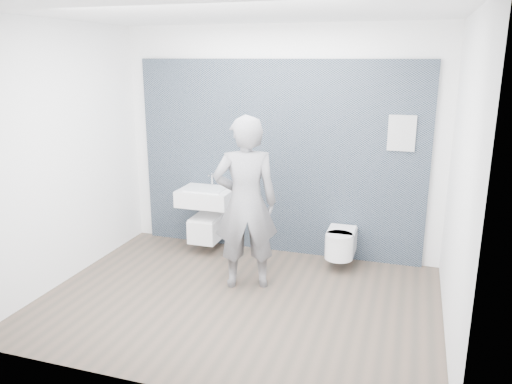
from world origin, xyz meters
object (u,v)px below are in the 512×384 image
(toilet_square, at_px, (208,226))
(visitor, at_px, (246,203))
(toilet_rounded, at_px, (340,243))
(washbasin, at_px, (207,196))

(toilet_square, distance_m, visitor, 1.30)
(toilet_rounded, bearing_deg, toilet_square, 178.83)
(toilet_rounded, distance_m, visitor, 1.36)
(toilet_square, bearing_deg, toilet_rounded, -1.17)
(washbasin, relative_size, visitor, 0.36)
(washbasin, xyz_separation_m, visitor, (0.80, -0.82, 0.21))
(washbasin, relative_size, toilet_square, 0.99)
(toilet_square, xyz_separation_m, toilet_rounded, (1.71, -0.03, -0.02))
(washbasin, height_order, visitor, visitor)
(toilet_rounded, height_order, visitor, visitor)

